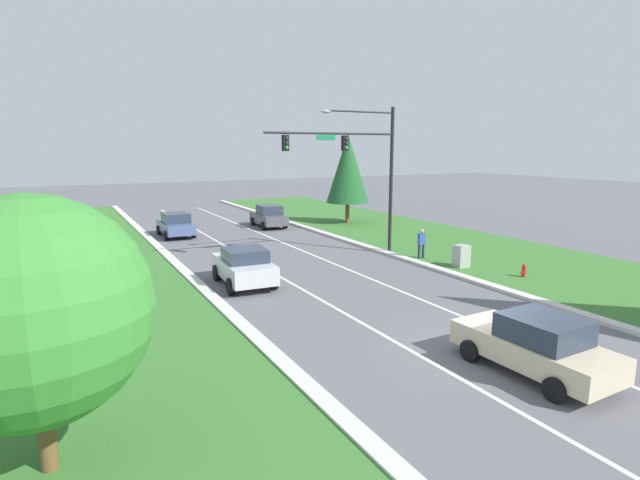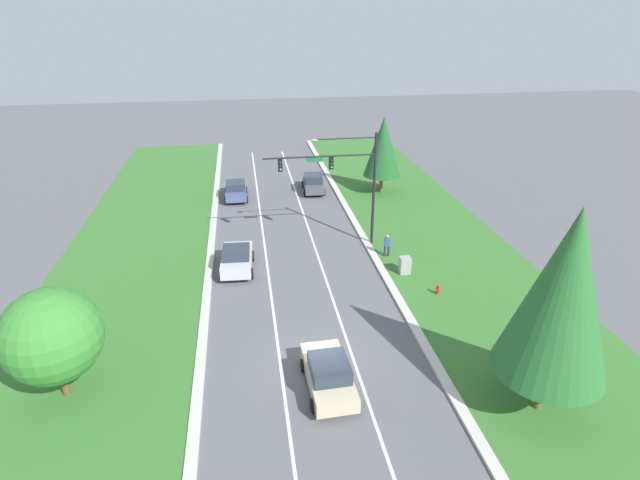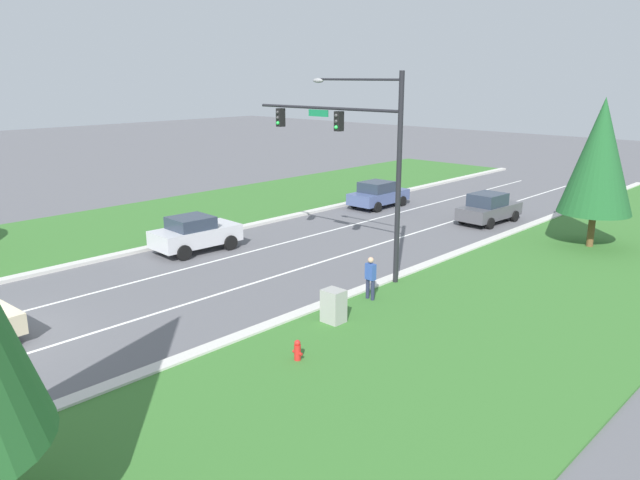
{
  "view_description": "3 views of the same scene",
  "coord_description": "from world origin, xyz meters",
  "px_view_note": "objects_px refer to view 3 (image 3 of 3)",
  "views": [
    {
      "loc": [
        -10.89,
        -9.97,
        6.05
      ],
      "look_at": [
        1.63,
        13.59,
        1.08
      ],
      "focal_mm": 28.0,
      "sensor_mm": 36.0,
      "label": 1
    },
    {
      "loc": [
        -2.94,
        -19.02,
        15.73
      ],
      "look_at": [
        2.02,
        12.28,
        1.03
      ],
      "focal_mm": 28.0,
      "sensor_mm": 36.0,
      "label": 2
    },
    {
      "loc": [
        19.96,
        -6.14,
        8.07
      ],
      "look_at": [
        2.53,
        12.49,
        1.32
      ],
      "focal_mm": 35.0,
      "sensor_mm": 36.0,
      "label": 3
    }
  ],
  "objects_px": {
    "silver_sedan": "(195,233)",
    "conifer_far_right_tree": "(600,156)",
    "traffic_signal_mast": "(356,142)",
    "slate_blue_sedan": "(378,194)",
    "fire_hydrant": "(297,351)",
    "utility_cabinet": "(334,307)",
    "pedestrian": "(370,277)",
    "graphite_sedan": "(489,208)"
  },
  "relations": [
    {
      "from": "silver_sedan",
      "to": "conifer_far_right_tree",
      "type": "relative_size",
      "value": 0.59
    },
    {
      "from": "silver_sedan",
      "to": "utility_cabinet",
      "type": "xyz_separation_m",
      "value": [
        10.75,
        -2.2,
        -0.27
      ]
    },
    {
      "from": "fire_hydrant",
      "to": "silver_sedan",
      "type": "bearing_deg",
      "value": 156.96
    },
    {
      "from": "traffic_signal_mast",
      "to": "pedestrian",
      "type": "distance_m",
      "value": 5.72
    },
    {
      "from": "utility_cabinet",
      "to": "fire_hydrant",
      "type": "distance_m",
      "value": 3.11
    },
    {
      "from": "conifer_far_right_tree",
      "to": "graphite_sedan",
      "type": "bearing_deg",
      "value": 166.95
    },
    {
      "from": "graphite_sedan",
      "to": "pedestrian",
      "type": "distance_m",
      "value": 14.77
    },
    {
      "from": "traffic_signal_mast",
      "to": "silver_sedan",
      "type": "distance_m",
      "value": 9.26
    },
    {
      "from": "graphite_sedan",
      "to": "slate_blue_sedan",
      "type": "bearing_deg",
      "value": -170.26
    },
    {
      "from": "pedestrian",
      "to": "conifer_far_right_tree",
      "type": "distance_m",
      "value": 13.84
    },
    {
      "from": "traffic_signal_mast",
      "to": "utility_cabinet",
      "type": "xyz_separation_m",
      "value": [
        3.15,
        -4.79,
        -4.87
      ]
    },
    {
      "from": "conifer_far_right_tree",
      "to": "fire_hydrant",
      "type": "bearing_deg",
      "value": -94.62
    },
    {
      "from": "slate_blue_sedan",
      "to": "fire_hydrant",
      "type": "relative_size",
      "value": 5.96
    },
    {
      "from": "conifer_far_right_tree",
      "to": "pedestrian",
      "type": "bearing_deg",
      "value": -103.57
    },
    {
      "from": "traffic_signal_mast",
      "to": "slate_blue_sedan",
      "type": "relative_size",
      "value": 1.98
    },
    {
      "from": "silver_sedan",
      "to": "slate_blue_sedan",
      "type": "distance_m",
      "value": 13.98
    },
    {
      "from": "traffic_signal_mast",
      "to": "silver_sedan",
      "type": "height_order",
      "value": "traffic_signal_mast"
    },
    {
      "from": "utility_cabinet",
      "to": "pedestrian",
      "type": "relative_size",
      "value": 0.71
    },
    {
      "from": "traffic_signal_mast",
      "to": "pedestrian",
      "type": "height_order",
      "value": "traffic_signal_mast"
    },
    {
      "from": "silver_sedan",
      "to": "graphite_sedan",
      "type": "bearing_deg",
      "value": 67.28
    },
    {
      "from": "fire_hydrant",
      "to": "conifer_far_right_tree",
      "type": "height_order",
      "value": "conifer_far_right_tree"
    },
    {
      "from": "traffic_signal_mast",
      "to": "slate_blue_sedan",
      "type": "xyz_separation_m",
      "value": [
        -7.6,
        11.38,
        -4.66
      ]
    },
    {
      "from": "slate_blue_sedan",
      "to": "fire_hydrant",
      "type": "xyz_separation_m",
      "value": [
        11.92,
        -19.05,
        -0.47
      ]
    },
    {
      "from": "traffic_signal_mast",
      "to": "utility_cabinet",
      "type": "height_order",
      "value": "traffic_signal_mast"
    },
    {
      "from": "utility_cabinet",
      "to": "pedestrian",
      "type": "height_order",
      "value": "pedestrian"
    },
    {
      "from": "slate_blue_sedan",
      "to": "fire_hydrant",
      "type": "distance_m",
      "value": 22.47
    },
    {
      "from": "silver_sedan",
      "to": "fire_hydrant",
      "type": "bearing_deg",
      "value": -19.74
    },
    {
      "from": "utility_cabinet",
      "to": "pedestrian",
      "type": "distance_m",
      "value": 2.62
    },
    {
      "from": "slate_blue_sedan",
      "to": "pedestrian",
      "type": "distance_m",
      "value": 17.06
    },
    {
      "from": "graphite_sedan",
      "to": "fire_hydrant",
      "type": "relative_size",
      "value": 6.12
    },
    {
      "from": "silver_sedan",
      "to": "fire_hydrant",
      "type": "xyz_separation_m",
      "value": [
        11.92,
        -5.07,
        -0.53
      ]
    },
    {
      "from": "traffic_signal_mast",
      "to": "graphite_sedan",
      "type": "distance_m",
      "value": 13.07
    },
    {
      "from": "utility_cabinet",
      "to": "conifer_far_right_tree",
      "type": "distance_m",
      "value": 16.26
    },
    {
      "from": "pedestrian",
      "to": "fire_hydrant",
      "type": "distance_m",
      "value": 5.7
    },
    {
      "from": "traffic_signal_mast",
      "to": "graphite_sedan",
      "type": "bearing_deg",
      "value": 91.75
    },
    {
      "from": "graphite_sedan",
      "to": "slate_blue_sedan",
      "type": "relative_size",
      "value": 1.03
    },
    {
      "from": "silver_sedan",
      "to": "conifer_far_right_tree",
      "type": "bearing_deg",
      "value": 48.22
    },
    {
      "from": "graphite_sedan",
      "to": "pedestrian",
      "type": "xyz_separation_m",
      "value": [
        3.04,
        -14.46,
        0.1
      ]
    },
    {
      "from": "traffic_signal_mast",
      "to": "conifer_far_right_tree",
      "type": "height_order",
      "value": "traffic_signal_mast"
    },
    {
      "from": "graphite_sedan",
      "to": "slate_blue_sedan",
      "type": "distance_m",
      "value": 7.27
    },
    {
      "from": "graphite_sedan",
      "to": "utility_cabinet",
      "type": "height_order",
      "value": "graphite_sedan"
    },
    {
      "from": "traffic_signal_mast",
      "to": "utility_cabinet",
      "type": "bearing_deg",
      "value": -56.71
    }
  ]
}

